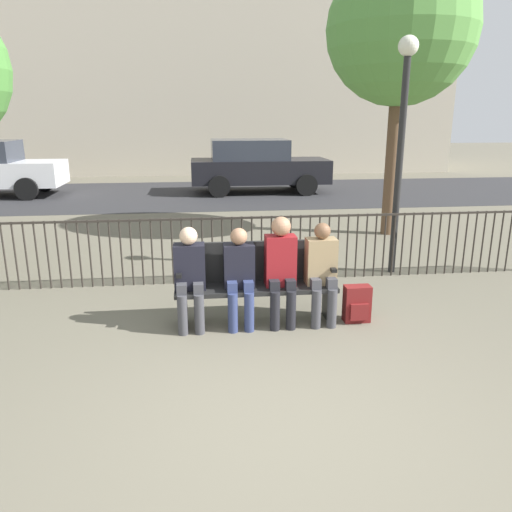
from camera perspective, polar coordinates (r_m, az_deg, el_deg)
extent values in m
plane|color=#605B4C|center=(4.08, 3.48, -18.69)|extent=(80.00, 80.00, 0.00)
cube|color=black|center=(5.66, 0.00, -3.66)|extent=(1.83, 0.45, 0.05)
cube|color=black|center=(5.76, -0.23, -0.58)|extent=(1.83, 0.05, 0.47)
cube|color=black|center=(5.71, -8.58, -6.08)|extent=(0.06, 0.38, 0.40)
cube|color=black|center=(5.89, 8.30, -5.36)|extent=(0.06, 0.38, 0.40)
cube|color=black|center=(5.56, -8.77, -1.77)|extent=(0.06, 0.38, 0.04)
cube|color=black|center=(5.75, 8.47, -1.17)|extent=(0.06, 0.38, 0.04)
cylinder|color=#3D3D42|center=(5.49, -8.39, -6.69)|extent=(0.11, 0.11, 0.45)
cylinder|color=#3D3D42|center=(5.49, -6.50, -6.63)|extent=(0.11, 0.11, 0.45)
cube|color=#3D3D42|center=(5.49, -8.47, -3.63)|extent=(0.11, 0.20, 0.12)
cube|color=#3D3D42|center=(5.49, -6.59, -3.57)|extent=(0.11, 0.20, 0.12)
cube|color=black|center=(5.54, -7.60, -1.20)|extent=(0.34, 0.22, 0.51)
sphere|color=beige|center=(5.43, -7.73, 2.29)|extent=(0.20, 0.20, 0.20)
cylinder|color=navy|center=(5.50, -2.66, -6.50)|extent=(0.11, 0.11, 0.45)
cylinder|color=navy|center=(5.51, -0.78, -6.42)|extent=(0.11, 0.11, 0.45)
cube|color=navy|center=(5.50, -2.77, -3.45)|extent=(0.11, 0.20, 0.12)
cube|color=navy|center=(5.51, -0.90, -3.38)|extent=(0.11, 0.20, 0.12)
cube|color=black|center=(5.56, -1.96, -1.10)|extent=(0.34, 0.22, 0.49)
sphere|color=#A37556|center=(5.45, -1.98, 2.25)|extent=(0.19, 0.19, 0.19)
cylinder|color=black|center=(5.55, 2.18, -6.29)|extent=(0.11, 0.11, 0.45)
cylinder|color=black|center=(5.58, 4.02, -6.19)|extent=(0.11, 0.11, 0.45)
cube|color=black|center=(5.55, 2.05, -3.26)|extent=(0.11, 0.20, 0.12)
cube|color=black|center=(5.57, 3.88, -3.19)|extent=(0.11, 0.20, 0.12)
cube|color=maroon|center=(5.60, 2.79, -0.52)|extent=(0.34, 0.22, 0.58)
sphere|color=#A37556|center=(5.49, 2.88, 3.40)|extent=(0.22, 0.22, 0.22)
cylinder|color=#3D3D42|center=(5.63, 6.89, -6.04)|extent=(0.11, 0.11, 0.45)
cylinder|color=#3D3D42|center=(5.68, 8.67, -5.93)|extent=(0.11, 0.11, 0.45)
cube|color=#3D3D42|center=(5.63, 6.74, -3.06)|extent=(0.11, 0.20, 0.12)
cube|color=#3D3D42|center=(5.68, 8.51, -2.98)|extent=(0.11, 0.20, 0.12)
cube|color=#997F59|center=(5.70, 7.41, -0.59)|extent=(0.34, 0.22, 0.53)
sphere|color=brown|center=(5.59, 7.59, 2.85)|extent=(0.18, 0.18, 0.18)
cube|color=maroon|center=(5.89, 11.46, -5.36)|extent=(0.30, 0.16, 0.43)
cube|color=maroon|center=(5.83, 11.73, -6.30)|extent=(0.21, 0.04, 0.19)
cylinder|color=#2D2823|center=(7.53, -26.80, -0.05)|extent=(0.02, 0.02, 0.95)
cylinder|color=#2D2823|center=(7.49, -25.79, -0.02)|extent=(0.02, 0.02, 0.95)
cylinder|color=#2D2823|center=(7.44, -24.78, 0.01)|extent=(0.02, 0.02, 0.95)
cylinder|color=#2D2823|center=(7.40, -23.75, 0.05)|extent=(0.02, 0.02, 0.95)
cylinder|color=#2D2823|center=(7.36, -22.71, 0.08)|extent=(0.02, 0.02, 0.95)
cylinder|color=#2D2823|center=(7.32, -21.66, 0.12)|extent=(0.02, 0.02, 0.95)
cylinder|color=#2D2823|center=(7.28, -20.59, 0.15)|extent=(0.02, 0.02, 0.95)
cylinder|color=#2D2823|center=(7.25, -19.52, 0.19)|extent=(0.02, 0.02, 0.95)
cylinder|color=#2D2823|center=(7.22, -18.44, 0.23)|extent=(0.02, 0.02, 0.95)
cylinder|color=#2D2823|center=(7.19, -17.35, 0.26)|extent=(0.02, 0.02, 0.95)
cylinder|color=#2D2823|center=(7.17, -16.25, 0.30)|extent=(0.02, 0.02, 0.95)
cylinder|color=#2D2823|center=(7.15, -15.15, 0.34)|extent=(0.02, 0.02, 0.95)
cylinder|color=#2D2823|center=(7.13, -14.03, 0.37)|extent=(0.02, 0.02, 0.95)
cylinder|color=#2D2823|center=(7.11, -12.92, 0.41)|extent=(0.02, 0.02, 0.95)
cylinder|color=#2D2823|center=(7.10, -11.79, 0.45)|extent=(0.02, 0.02, 0.95)
cylinder|color=#2D2823|center=(7.08, -10.67, 0.48)|extent=(0.02, 0.02, 0.95)
cylinder|color=#2D2823|center=(7.08, -9.54, 0.52)|extent=(0.02, 0.02, 0.95)
cylinder|color=#2D2823|center=(7.07, -8.40, 0.56)|extent=(0.02, 0.02, 0.95)
cylinder|color=#2D2823|center=(7.07, -7.27, 0.59)|extent=(0.02, 0.02, 0.95)
cylinder|color=#2D2823|center=(7.07, -6.13, 0.63)|extent=(0.02, 0.02, 0.95)
cylinder|color=#2D2823|center=(7.07, -5.00, 0.66)|extent=(0.02, 0.02, 0.95)
cylinder|color=#2D2823|center=(7.07, -3.87, 0.70)|extent=(0.02, 0.02, 0.95)
cylinder|color=#2D2823|center=(7.08, -2.73, 0.73)|extent=(0.02, 0.02, 0.95)
cylinder|color=#2D2823|center=(7.09, -1.61, 0.77)|extent=(0.02, 0.02, 0.95)
cylinder|color=#2D2823|center=(7.11, -0.48, 0.80)|extent=(0.02, 0.02, 0.95)
cylinder|color=#2D2823|center=(7.12, 0.64, 0.84)|extent=(0.02, 0.02, 0.95)
cylinder|color=#2D2823|center=(7.14, 1.75, 0.87)|extent=(0.02, 0.02, 0.95)
cylinder|color=#2D2823|center=(7.16, 2.86, 0.90)|extent=(0.02, 0.02, 0.95)
cylinder|color=#2D2823|center=(7.19, 3.96, 0.94)|extent=(0.02, 0.02, 0.95)
cylinder|color=#2D2823|center=(7.21, 5.05, 0.97)|extent=(0.02, 0.02, 0.95)
cylinder|color=#2D2823|center=(7.24, 6.14, 1.00)|extent=(0.02, 0.02, 0.95)
cylinder|color=#2D2823|center=(7.27, 7.21, 1.03)|extent=(0.02, 0.02, 0.95)
cylinder|color=#2D2823|center=(7.31, 8.28, 1.06)|extent=(0.02, 0.02, 0.95)
cylinder|color=#2D2823|center=(7.35, 9.34, 1.09)|extent=(0.02, 0.02, 0.95)
cylinder|color=#2D2823|center=(7.38, 10.38, 1.12)|extent=(0.02, 0.02, 0.95)
cylinder|color=#2D2823|center=(7.43, 11.41, 1.15)|extent=(0.02, 0.02, 0.95)
cylinder|color=#2D2823|center=(7.47, 12.44, 1.17)|extent=(0.02, 0.02, 0.95)
cylinder|color=#2D2823|center=(7.52, 13.44, 1.20)|extent=(0.02, 0.02, 0.95)
cylinder|color=#2D2823|center=(7.57, 14.44, 1.23)|extent=(0.02, 0.02, 0.95)
cylinder|color=#2D2823|center=(7.62, 15.42, 1.25)|extent=(0.02, 0.02, 0.95)
cylinder|color=#2D2823|center=(7.67, 16.39, 1.28)|extent=(0.02, 0.02, 0.95)
cylinder|color=#2D2823|center=(7.73, 17.35, 1.30)|extent=(0.02, 0.02, 0.95)
cylinder|color=#2D2823|center=(7.78, 18.29, 1.32)|extent=(0.02, 0.02, 0.95)
cylinder|color=#2D2823|center=(7.84, 19.22, 1.35)|extent=(0.02, 0.02, 0.95)
cylinder|color=#2D2823|center=(7.91, 20.13, 1.37)|extent=(0.02, 0.02, 0.95)
cylinder|color=#2D2823|center=(7.97, 21.03, 1.39)|extent=(0.02, 0.02, 0.95)
cylinder|color=#2D2823|center=(8.04, 21.92, 1.41)|extent=(0.02, 0.02, 0.95)
cylinder|color=#2D2823|center=(8.10, 22.79, 1.43)|extent=(0.02, 0.02, 0.95)
cylinder|color=#2D2823|center=(8.17, 23.65, 1.45)|extent=(0.02, 0.02, 0.95)
cylinder|color=#2D2823|center=(8.24, 24.49, 1.47)|extent=(0.02, 0.02, 0.95)
cylinder|color=#2D2823|center=(8.32, 25.31, 1.48)|extent=(0.02, 0.02, 0.95)
cylinder|color=#2D2823|center=(8.39, 26.13, 1.50)|extent=(0.02, 0.02, 0.95)
cylinder|color=#2D2823|center=(8.47, 26.92, 1.52)|extent=(0.02, 0.02, 0.95)
cube|color=#2D2823|center=(6.99, -1.47, 4.38)|extent=(9.00, 0.03, 0.03)
cylinder|color=brown|center=(10.26, 15.29, 10.90)|extent=(0.25, 0.25, 3.08)
sphere|color=#569342|center=(10.35, 16.28, 23.65)|extent=(2.74, 2.74, 2.74)
cylinder|color=black|center=(7.63, 16.03, 9.60)|extent=(0.10, 0.10, 3.14)
sphere|color=silver|center=(7.65, 17.02, 21.99)|extent=(0.28, 0.28, 0.28)
cube|color=#2B2B2D|center=(15.49, -4.39, 7.12)|extent=(24.00, 6.00, 0.01)
cube|color=black|center=(15.68, 0.42, 9.72)|extent=(4.20, 1.70, 0.70)
cube|color=#2D333D|center=(15.59, -0.75, 12.08)|extent=(2.31, 1.56, 0.60)
cylinder|color=black|center=(15.09, 5.80, 8.06)|extent=(0.64, 0.20, 0.64)
cylinder|color=black|center=(16.78, 4.51, 8.86)|extent=(0.64, 0.20, 0.64)
cylinder|color=black|center=(14.75, -4.23, 7.93)|extent=(0.64, 0.20, 0.64)
cylinder|color=black|center=(16.47, -4.51, 8.73)|extent=(0.64, 0.20, 0.64)
cylinder|color=black|center=(15.60, -24.75, 6.97)|extent=(0.64, 0.20, 0.64)
cylinder|color=black|center=(17.25, -23.04, 7.86)|extent=(0.64, 0.20, 0.64)
cube|color=#B2A893|center=(23.67, -5.69, 25.58)|extent=(20.00, 6.00, 12.79)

